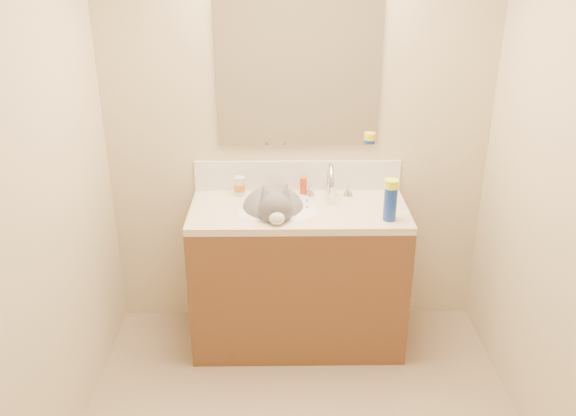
{
  "coord_description": "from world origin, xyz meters",
  "views": [
    {
      "loc": [
        -0.1,
        -2.1,
        2.21
      ],
      "look_at": [
        -0.06,
        0.92,
        0.88
      ],
      "focal_mm": 38.0,
      "sensor_mm": 36.0,
      "label": 1
    }
  ],
  "objects_px": {
    "basin": "(277,222)",
    "cat": "(274,210)",
    "faucet": "(330,184)",
    "amber_bottle": "(303,186)",
    "silver_jar": "(285,190)",
    "spray_can": "(390,203)",
    "vanity_cabinet": "(298,278)",
    "pill_bottle": "(240,186)"
  },
  "relations": [
    {
      "from": "silver_jar",
      "to": "amber_bottle",
      "type": "xyz_separation_m",
      "value": [
        0.11,
        0.0,
        0.02
      ]
    },
    {
      "from": "cat",
      "to": "basin",
      "type": "bearing_deg",
      "value": -59.35
    },
    {
      "from": "vanity_cabinet",
      "to": "faucet",
      "type": "distance_m",
      "value": 0.58
    },
    {
      "from": "faucet",
      "to": "cat",
      "type": "distance_m",
      "value": 0.36
    },
    {
      "from": "basin",
      "to": "cat",
      "type": "bearing_deg",
      "value": 125.86
    },
    {
      "from": "silver_jar",
      "to": "spray_can",
      "type": "distance_m",
      "value": 0.66
    },
    {
      "from": "basin",
      "to": "pill_bottle",
      "type": "bearing_deg",
      "value": 134.74
    },
    {
      "from": "cat",
      "to": "spray_can",
      "type": "bearing_deg",
      "value": -19.58
    },
    {
      "from": "silver_jar",
      "to": "pill_bottle",
      "type": "bearing_deg",
      "value": -177.01
    },
    {
      "from": "cat",
      "to": "amber_bottle",
      "type": "distance_m",
      "value": 0.28
    },
    {
      "from": "faucet",
      "to": "amber_bottle",
      "type": "bearing_deg",
      "value": 155.99
    },
    {
      "from": "amber_bottle",
      "to": "spray_can",
      "type": "bearing_deg",
      "value": -39.75
    },
    {
      "from": "faucet",
      "to": "pill_bottle",
      "type": "height_order",
      "value": "faucet"
    },
    {
      "from": "cat",
      "to": "vanity_cabinet",
      "type": "bearing_deg",
      "value": -2.3
    },
    {
      "from": "faucet",
      "to": "pill_bottle",
      "type": "bearing_deg",
      "value": 174.4
    },
    {
      "from": "pill_bottle",
      "to": "spray_can",
      "type": "distance_m",
      "value": 0.88
    },
    {
      "from": "cat",
      "to": "pill_bottle",
      "type": "xyz_separation_m",
      "value": [
        -0.2,
        0.19,
        0.07
      ]
    },
    {
      "from": "cat",
      "to": "amber_bottle",
      "type": "height_order",
      "value": "cat"
    },
    {
      "from": "silver_jar",
      "to": "amber_bottle",
      "type": "height_order",
      "value": "amber_bottle"
    },
    {
      "from": "spray_can",
      "to": "amber_bottle",
      "type": "bearing_deg",
      "value": 140.25
    },
    {
      "from": "cat",
      "to": "silver_jar",
      "type": "relative_size",
      "value": 9.39
    },
    {
      "from": "vanity_cabinet",
      "to": "cat",
      "type": "height_order",
      "value": "cat"
    },
    {
      "from": "vanity_cabinet",
      "to": "basin",
      "type": "bearing_deg",
      "value": -165.96
    },
    {
      "from": "pill_bottle",
      "to": "spray_can",
      "type": "xyz_separation_m",
      "value": [
        0.81,
        -0.35,
        0.04
      ]
    },
    {
      "from": "vanity_cabinet",
      "to": "silver_jar",
      "type": "bearing_deg",
      "value": 110.91
    },
    {
      "from": "vanity_cabinet",
      "to": "spray_can",
      "type": "distance_m",
      "value": 0.74
    },
    {
      "from": "vanity_cabinet",
      "to": "cat",
      "type": "xyz_separation_m",
      "value": [
        -0.14,
        -0.01,
        0.44
      ]
    },
    {
      "from": "silver_jar",
      "to": "amber_bottle",
      "type": "distance_m",
      "value": 0.11
    },
    {
      "from": "faucet",
      "to": "spray_can",
      "type": "relative_size",
      "value": 1.5
    },
    {
      "from": "cat",
      "to": "silver_jar",
      "type": "bearing_deg",
      "value": 68.76
    },
    {
      "from": "cat",
      "to": "silver_jar",
      "type": "height_order",
      "value": "cat"
    },
    {
      "from": "amber_bottle",
      "to": "basin",
      "type": "bearing_deg",
      "value": -123.15
    },
    {
      "from": "faucet",
      "to": "pill_bottle",
      "type": "relative_size",
      "value": 2.56
    },
    {
      "from": "pill_bottle",
      "to": "spray_can",
      "type": "height_order",
      "value": "spray_can"
    },
    {
      "from": "amber_bottle",
      "to": "vanity_cabinet",
      "type": "bearing_deg",
      "value": -99.0
    },
    {
      "from": "silver_jar",
      "to": "cat",
      "type": "bearing_deg",
      "value": -106.03
    },
    {
      "from": "vanity_cabinet",
      "to": "cat",
      "type": "bearing_deg",
      "value": -177.09
    },
    {
      "from": "pill_bottle",
      "to": "spray_can",
      "type": "relative_size",
      "value": 0.58
    },
    {
      "from": "faucet",
      "to": "cat",
      "type": "height_order",
      "value": "faucet"
    },
    {
      "from": "pill_bottle",
      "to": "amber_bottle",
      "type": "distance_m",
      "value": 0.37
    },
    {
      "from": "cat",
      "to": "amber_bottle",
      "type": "xyz_separation_m",
      "value": [
        0.17,
        0.21,
        0.06
      ]
    },
    {
      "from": "vanity_cabinet",
      "to": "silver_jar",
      "type": "relative_size",
      "value": 22.49
    }
  ]
}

